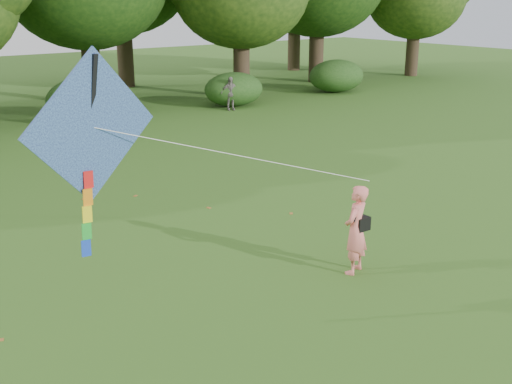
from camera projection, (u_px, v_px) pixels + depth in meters
ground at (348, 294)px, 11.35m from camera, size 100.00×100.00×0.00m
man_kite_flyer at (356, 230)px, 12.00m from camera, size 0.74×0.62×1.72m
bystander_right at (230, 93)px, 29.04m from camera, size 0.96×0.68×1.52m
crossbody_bag at (361, 223)px, 12.01m from camera, size 0.43×0.20×0.70m
flying_kite at (92, 131)px, 9.11m from camera, size 6.11×1.07×3.07m
fallen_leaves at (141, 227)px, 14.60m from camera, size 10.59×15.34×0.01m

